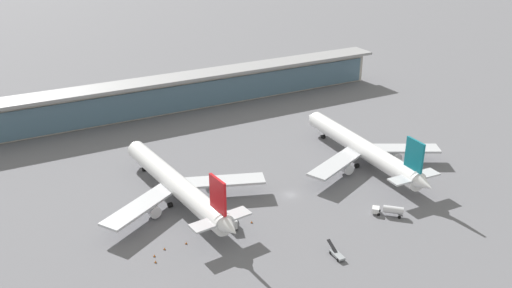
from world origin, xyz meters
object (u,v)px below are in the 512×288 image
Objects in this scene: safety_cone_bravo at (155,262)px; safety_cone_delta at (252,222)px; service_truck_under_wing_grey at (232,220)px; safety_cone_charlie at (164,249)px; airliner_left_stand at (177,184)px; service_truck_near_nose_grey at (337,254)px; safety_cone_alpha at (154,256)px; airliner_centre_stand at (363,148)px; service_truck_mid_apron_white at (389,210)px; safety_cone_echo at (186,243)px.

safety_cone_bravo is 1.00× the size of safety_cone_delta.
service_truck_under_wing_grey reaches higher than safety_cone_charlie.
service_truck_near_nose_grey is at bearing -60.64° from airliner_left_stand.
safety_cone_alpha and safety_cone_bravo have the same top height.
airliner_centre_stand is 8.67× the size of service_truck_mid_apron_white.
safety_cone_bravo is 1.00× the size of safety_cone_echo.
safety_cone_alpha and safety_cone_delta have the same top height.
safety_cone_charlie is at bearing 47.90° from safety_cone_bravo.
safety_cone_alpha is (-79.38, -17.82, -5.37)m from airliner_centre_stand.
service_truck_near_nose_grey is at bearing -36.49° from safety_cone_echo.
safety_cone_echo is at bearing -2.21° from safety_cone_charlie.
airliner_centre_stand is (64.40, -5.46, 0.00)m from airliner_left_stand.
airliner_left_stand is 25.64m from safety_cone_delta.
service_truck_under_wing_grey is at bearing -165.92° from airliner_centre_stand.
service_truck_mid_apron_white is 11.18× the size of safety_cone_charlie.
service_truck_near_nose_grey is 9.81× the size of safety_cone_charlie.
airliner_centre_stand reaches higher than safety_cone_echo.
safety_cone_charlie is at bearing 27.29° from safety_cone_alpha.
service_truck_near_nose_grey is 30.45m from service_truck_under_wing_grey.
service_truck_mid_apron_white is 66.36m from safety_cone_bravo.
service_truck_mid_apron_white is 57.70m from safety_cone_echo.
safety_cone_echo is (-14.38, -2.33, -1.37)m from service_truck_under_wing_grey.
service_truck_mid_apron_white is at bearing -35.48° from airliner_left_stand.
service_truck_under_wing_grey is at bearing 9.17° from safety_cone_alpha.
service_truck_mid_apron_white is (24.83, 9.18, 0.90)m from service_truck_near_nose_grey.
airliner_left_stand is 61.62m from service_truck_mid_apron_white.
safety_cone_bravo is at bearing -102.35° from safety_cone_alpha.
service_truck_under_wing_grey is 10.93× the size of safety_cone_delta.
airliner_left_stand is at bearing 74.82° from safety_cone_echo.
safety_cone_alpha is (-65.05, 12.42, -1.39)m from service_truck_mid_apron_white.
safety_cone_bravo is (-0.55, -2.53, 0.00)m from safety_cone_alpha.
service_truck_near_nose_grey is (25.24, -44.88, -4.88)m from airliner_left_stand.
service_truck_mid_apron_white reaches higher than service_truck_near_nose_grey.
airliner_centre_stand reaches higher than service_truck_mid_apron_white.
service_truck_near_nose_grey is 45.02m from safety_cone_bravo.
service_truck_under_wing_grey is (-55.93, -14.03, -4.00)m from airliner_centre_stand.
safety_cone_charlie is 25.59m from safety_cone_delta.
airliner_centre_stand is 72.39m from safety_cone_echo.
service_truck_mid_apron_white is at bearing -13.92° from safety_cone_echo.
safety_cone_delta is (-50.55, -15.44, -5.37)m from airliner_centre_stand.
safety_cone_echo is (9.06, 1.45, 0.00)m from safety_cone_alpha.
airliner_left_stand is at bearing 113.47° from service_truck_under_wing_grey.
airliner_centre_stand is 53.12m from safety_cone_delta.
service_truck_near_nose_grey reaches higher than safety_cone_alpha.
service_truck_near_nose_grey reaches higher than safety_cone_echo.
safety_cone_delta is at bearing -163.01° from airliner_centre_stand.
safety_cone_bravo is 5.67m from safety_cone_charlie.
airliner_left_stand is at bearing 61.49° from safety_cone_charlie.
safety_cone_bravo and safety_cone_delta have the same top height.
airliner_left_stand is at bearing 58.95° from safety_cone_bravo.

